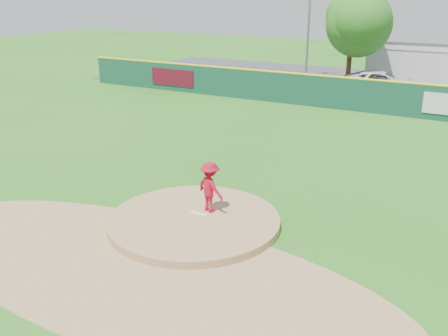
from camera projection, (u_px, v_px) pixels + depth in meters
The scene contains 12 objects.
ground at pixel (194, 225), 16.02m from camera, with size 120.00×120.00×0.00m, color #286B19.
pitchers_mound at pixel (194, 225), 16.02m from camera, with size 5.50×5.50×0.50m, color #9E774C.
pitching_rubber at pixel (199, 213), 16.18m from camera, with size 0.60×0.15×0.04m, color white.
infield_dirt_arc at pixel (136, 268), 13.54m from camera, with size 15.40×15.40×0.01m, color #9E774C.
parking_lot at pixel (380, 86), 38.30m from camera, with size 44.00×16.00×0.02m, color #38383A.
pitcher at pixel (210, 187), 16.13m from camera, with size 1.09×0.63×1.68m, color #A60E24.
van at pixel (382, 82), 35.63m from camera, with size 2.58×5.60×1.56m, color white.
fence_banners at pixel (296, 90), 32.02m from camera, with size 22.67×0.04×1.20m.
playground_slide at pixel (191, 72), 40.30m from camera, with size 0.90×2.52×1.39m.
outfield_fence at pixel (349, 93), 30.50m from camera, with size 40.00×0.14×2.07m.
deciduous_tree at pixel (352, 26), 36.00m from camera, with size 5.60×5.60×7.36m.
light_pole_left at pixel (310, 3), 38.94m from camera, with size 1.75×0.25×11.00m.
Camera 1 is at (7.76, -12.22, 7.18)m, focal length 40.00 mm.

